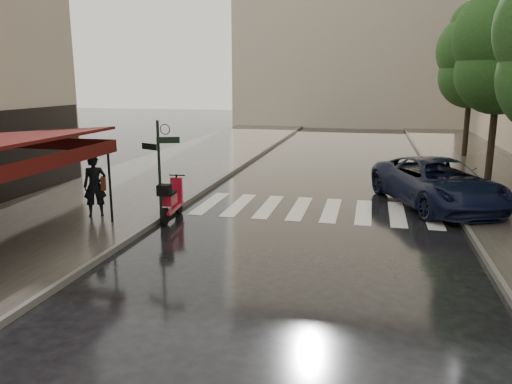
% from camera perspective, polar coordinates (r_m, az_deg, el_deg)
% --- Properties ---
extents(ground, '(120.00, 120.00, 0.00)m').
position_cam_1_polar(ground, '(11.86, -11.16, -8.29)').
color(ground, black).
rests_on(ground, ground).
extents(sidewalk_near, '(6.00, 60.00, 0.12)m').
position_cam_1_polar(sidewalk_near, '(24.25, -9.41, 2.67)').
color(sidewalk_near, '#38332D').
rests_on(sidewalk_near, ground).
extents(sidewalk_far, '(5.50, 60.00, 0.12)m').
position_cam_1_polar(sidewalk_far, '(23.15, 26.74, 1.00)').
color(sidewalk_far, '#38332D').
rests_on(sidewalk_far, ground).
extents(curb_near, '(0.12, 60.00, 0.16)m').
position_cam_1_polar(curb_near, '(23.27, -2.44, 2.45)').
color(curb_near, '#595651').
rests_on(curb_near, ground).
extents(curb_far, '(0.12, 60.00, 0.16)m').
position_cam_1_polar(curb_far, '(22.63, 19.85, 1.41)').
color(curb_far, '#595651').
rests_on(curb_far, ground).
extents(crosswalk, '(7.85, 3.20, 0.01)m').
position_cam_1_polar(crosswalk, '(16.70, 6.80, -1.96)').
color(crosswalk, silver).
rests_on(crosswalk, ground).
extents(signpost, '(1.17, 0.29, 3.10)m').
position_cam_1_polar(signpost, '(14.52, -10.98, 3.06)').
color(signpost, black).
rests_on(signpost, ground).
extents(backdrop_building, '(22.00, 6.00, 20.00)m').
position_cam_1_polar(backdrop_building, '(48.45, 11.59, 19.30)').
color(backdrop_building, '#BDAB90').
rests_on(backdrop_building, ground).
extents(tree_mid, '(3.80, 3.80, 8.34)m').
position_cam_1_polar(tree_mid, '(22.64, 26.26, 14.95)').
color(tree_mid, black).
rests_on(tree_mid, sidewalk_far).
extents(tree_far, '(3.80, 3.80, 8.16)m').
position_cam_1_polar(tree_far, '(29.54, 23.55, 14.09)').
color(tree_far, black).
rests_on(tree_far, sidewalk_far).
extents(pedestrian_with_umbrella, '(1.50, 1.51, 2.57)m').
position_cam_1_polar(pedestrian_with_umbrella, '(15.80, -18.11, 3.39)').
color(pedestrian_with_umbrella, black).
rests_on(pedestrian_with_umbrella, sidewalk_near).
extents(scooter, '(0.57, 1.95, 1.28)m').
position_cam_1_polar(scooter, '(15.42, -9.69, -1.02)').
color(scooter, black).
rests_on(scooter, ground).
extents(parked_car, '(4.67, 6.41, 1.62)m').
position_cam_1_polar(parked_car, '(17.90, 20.04, 0.98)').
color(parked_car, black).
rests_on(parked_car, ground).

